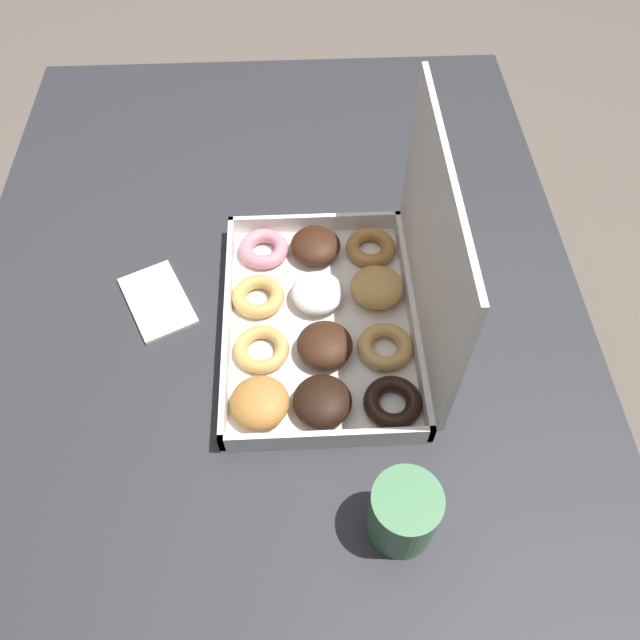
# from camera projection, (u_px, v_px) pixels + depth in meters

# --- Properties ---
(ground_plane) EXTENTS (8.00, 8.00, 0.00)m
(ground_plane) POSITION_uv_depth(u_px,v_px,m) (292.00, 471.00, 1.60)
(ground_plane) COLOR #6B6054
(dining_table) EXTENTS (1.24, 0.96, 0.76)m
(dining_table) POSITION_uv_depth(u_px,v_px,m) (277.00, 323.00, 1.05)
(dining_table) COLOR #2D2D33
(dining_table) RESTS_ON ground_plane
(donut_box) EXTENTS (0.39, 0.29, 0.31)m
(donut_box) POSITION_uv_depth(u_px,v_px,m) (341.00, 308.00, 0.89)
(donut_box) COLOR silver
(donut_box) RESTS_ON dining_table
(coffee_mug) EXTENTS (0.08, 0.08, 0.10)m
(coffee_mug) POSITION_uv_depth(u_px,v_px,m) (404.00, 512.00, 0.72)
(coffee_mug) COLOR #4C8456
(coffee_mug) RESTS_ON dining_table
(paper_napkin) EXTENTS (0.16, 0.13, 0.01)m
(paper_napkin) POSITION_uv_depth(u_px,v_px,m) (157.00, 301.00, 0.96)
(paper_napkin) COLOR beige
(paper_napkin) RESTS_ON dining_table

